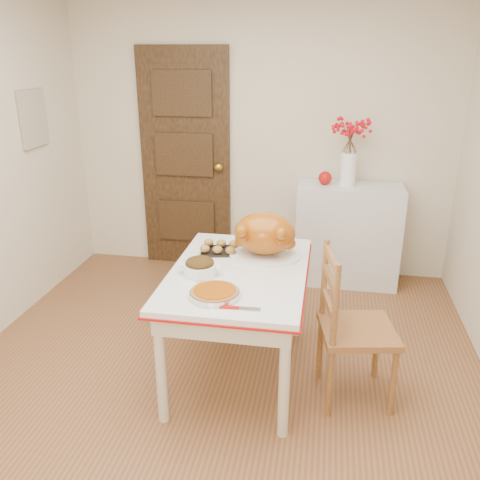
% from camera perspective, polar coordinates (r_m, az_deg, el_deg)
% --- Properties ---
extents(floor, '(3.50, 4.00, 0.00)m').
position_cam_1_polar(floor, '(3.34, -3.00, -16.48)').
color(floor, brown).
rests_on(floor, ground).
extents(wall_back, '(3.50, 0.00, 2.50)m').
position_cam_1_polar(wall_back, '(4.69, 2.24, 11.30)').
color(wall_back, beige).
rests_on(wall_back, ground).
extents(door_back, '(0.85, 0.06, 2.06)m').
position_cam_1_polar(door_back, '(4.85, -6.17, 8.85)').
color(door_back, black).
rests_on(door_back, ground).
extents(photo_board, '(0.03, 0.35, 0.45)m').
position_cam_1_polar(photo_board, '(4.49, -22.30, 12.61)').
color(photo_board, '#AFAB8E').
rests_on(photo_board, ground).
extents(sideboard, '(0.91, 0.40, 0.91)m').
position_cam_1_polar(sideboard, '(4.64, 12.03, 0.58)').
color(sideboard, silver).
rests_on(sideboard, floor).
extents(kitchen_table, '(0.85, 1.24, 0.74)m').
position_cam_1_polar(kitchen_table, '(3.29, -0.15, -9.32)').
color(kitchen_table, silver).
rests_on(kitchen_table, floor).
extents(chair_oak, '(0.50, 0.50, 0.97)m').
position_cam_1_polar(chair_oak, '(3.10, 13.18, -9.52)').
color(chair_oak, '#996338').
rests_on(chair_oak, floor).
extents(berry_vase, '(0.31, 0.31, 0.59)m').
position_cam_1_polar(berry_vase, '(4.44, 12.26, 9.74)').
color(berry_vase, white).
rests_on(berry_vase, sideboard).
extents(apple, '(0.12, 0.12, 0.12)m').
position_cam_1_polar(apple, '(4.49, 9.58, 6.92)').
color(apple, '#AE0F0A').
rests_on(apple, sideboard).
extents(turkey_platter, '(0.55, 0.49, 0.29)m').
position_cam_1_polar(turkey_platter, '(3.26, 2.80, 0.46)').
color(turkey_platter, '#A3490D').
rests_on(turkey_platter, kitchen_table).
extents(pumpkin_pie, '(0.35, 0.35, 0.06)m').
position_cam_1_polar(pumpkin_pie, '(2.79, -2.89, -5.91)').
color(pumpkin_pie, '#8F4006').
rests_on(pumpkin_pie, kitchen_table).
extents(stuffing_dish, '(0.28, 0.23, 0.10)m').
position_cam_1_polar(stuffing_dish, '(3.06, -4.56, -2.99)').
color(stuffing_dish, '#3B2409').
rests_on(stuffing_dish, kitchen_table).
extents(rolls_tray, '(0.28, 0.24, 0.07)m').
position_cam_1_polar(rolls_tray, '(3.38, -2.34, -0.84)').
color(rolls_tray, olive).
rests_on(rolls_tray, kitchen_table).
extents(pie_server, '(0.22, 0.07, 0.01)m').
position_cam_1_polar(pie_server, '(2.67, -0.00, -7.70)').
color(pie_server, silver).
rests_on(pie_server, kitchen_table).
extents(carving_knife, '(0.23, 0.22, 0.01)m').
position_cam_1_polar(carving_knife, '(2.98, -4.58, -4.58)').
color(carving_knife, silver).
rests_on(carving_knife, kitchen_table).
extents(drinking_glass, '(0.07, 0.07, 0.12)m').
position_cam_1_polar(drinking_glass, '(3.51, 1.65, 0.43)').
color(drinking_glass, white).
rests_on(drinking_glass, kitchen_table).
extents(shaker_pair, '(0.09, 0.04, 0.09)m').
position_cam_1_polar(shaker_pair, '(3.54, 5.26, 0.30)').
color(shaker_pair, white).
rests_on(shaker_pair, kitchen_table).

